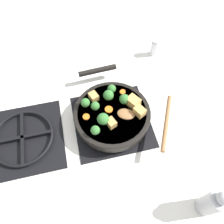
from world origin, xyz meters
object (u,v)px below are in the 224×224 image
(skillet_pan, at_px, (112,114))
(pepper_mill, at_px, (212,203))
(salt_shaker, at_px, (154,48))
(wooden_spoon, at_px, (149,119))

(skillet_pan, xyz_separation_m, pepper_mill, (-0.39, -0.23, 0.02))
(skillet_pan, distance_m, pepper_mill, 0.46)
(skillet_pan, relative_size, pepper_mill, 2.27)
(pepper_mill, bearing_deg, salt_shaker, -5.03)
(wooden_spoon, bearing_deg, skillet_pan, 62.42)
(wooden_spoon, bearing_deg, salt_shaker, -22.34)
(skillet_pan, distance_m, salt_shaker, 0.44)
(wooden_spoon, height_order, pepper_mill, pepper_mill)
(salt_shaker, bearing_deg, wooden_spoon, 157.66)
(skillet_pan, xyz_separation_m, wooden_spoon, (-0.07, -0.13, 0.03))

